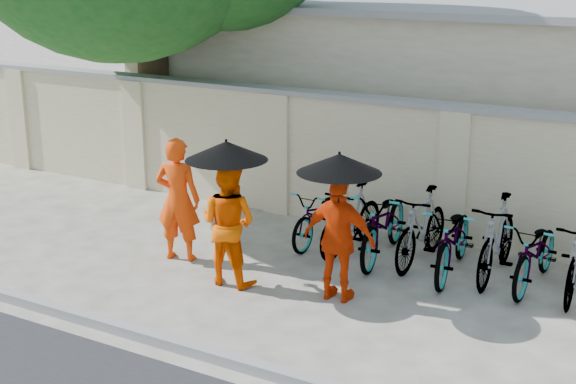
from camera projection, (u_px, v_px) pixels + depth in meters
The scene contains 16 objects.
ground at pixel (224, 287), 10.43m from camera, with size 80.00×80.00×0.00m, color #B9B3A6.
kerb at pixel (138, 333), 9.00m from camera, with size 40.00×0.16×0.12m, color gray.
compound_wall at pixel (393, 168), 12.33m from camera, with size 20.00×0.30×2.00m, color beige.
building_behind at pixel (524, 99), 14.84m from camera, with size 14.00×6.00×3.20m, color beige.
monk_left at pixel (178, 199), 11.16m from camera, with size 0.64×0.42×1.76m, color #FA4008.
monk_center at pixel (228, 223), 10.35m from camera, with size 0.80×0.62×1.64m, color #FF5A01.
parasol_center at pixel (226, 151), 9.98m from camera, with size 1.05×1.05×1.00m.
monk_right at pixel (339, 239), 9.82m from camera, with size 0.94×0.39×1.60m, color red.
parasol_right at pixel (339, 163), 9.47m from camera, with size 1.02×1.02×0.99m.
bike_0 at pixel (322, 216), 11.91m from camera, with size 0.57×1.63×0.86m, color gray.
bike_1 at pixel (351, 219), 11.56m from camera, with size 0.46×1.64×0.99m, color gray.
bike_2 at pixel (384, 224), 11.29m from camera, with size 0.68×1.96×1.03m, color gray.
bike_3 at pixel (422, 227), 11.08m from camera, with size 0.50×1.76×1.06m, color gray.
bike_4 at pixel (454, 239), 10.70m from camera, with size 0.66×1.90×1.00m, color gray.
bike_5 at pixel (497, 239), 10.57m from camera, with size 0.52×1.83×1.10m, color gray.
bike_6 at pixel (536, 253), 10.32m from camera, with size 0.61×1.75×0.92m, color gray.
Camera 1 is at (5.54, -7.95, 4.12)m, focal length 50.00 mm.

